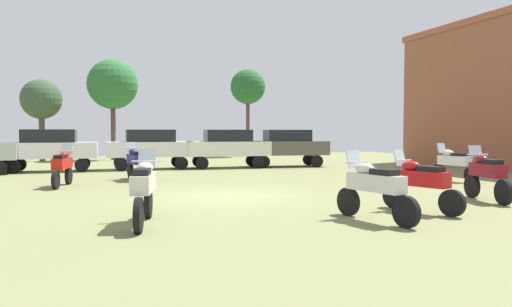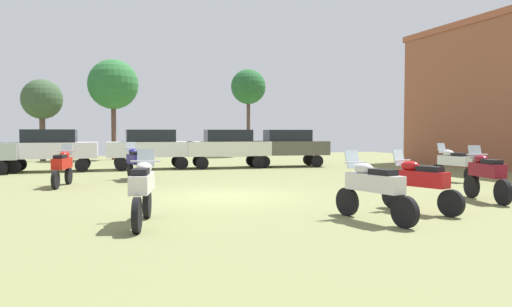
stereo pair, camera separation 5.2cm
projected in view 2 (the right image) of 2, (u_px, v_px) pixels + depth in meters
The scene contains 15 objects.
ground_plane at pixel (227, 197), 13.86m from camera, with size 44.00×52.00×0.02m.
motorcycle_1 at pixel (420, 182), 11.04m from camera, with size 0.84×2.06×1.44m.
motorcycle_2 at pixel (135, 162), 18.44m from camera, with size 0.65×2.28×1.48m.
motorcycle_3 at pixel (373, 187), 9.92m from camera, with size 0.74×2.24×1.47m.
motorcycle_4 at pixel (454, 163), 18.11m from camera, with size 0.62×2.22×1.44m.
motorcycle_6 at pixel (62, 166), 16.29m from camera, with size 0.75×2.14×1.46m.
motorcycle_7 at pixel (142, 188), 9.54m from camera, with size 0.76×2.21×1.51m.
motorcycle_8 at pixel (486, 174), 12.85m from camera, with size 0.75×2.09×1.50m.
car_1 at pixel (228, 146), 25.01m from camera, with size 4.46×2.23×2.00m.
car_2 at pixel (151, 146), 24.09m from camera, with size 4.37×1.96×2.00m.
car_5 at pixel (287, 145), 25.92m from camera, with size 4.51×2.40×2.00m.
car_6 at pixel (50, 147), 22.61m from camera, with size 4.39×2.03×2.00m.
tree_1 at pixel (113, 85), 32.12m from camera, with size 3.36×3.36×6.79m.
tree_3 at pixel (42, 100), 30.72m from camera, with size 2.57×2.57×5.30m.
tree_5 at pixel (248, 87), 36.89m from camera, with size 2.70×2.70×6.76m.
Camera 2 is at (-3.86, -13.27, 1.88)m, focal length 33.41 mm.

